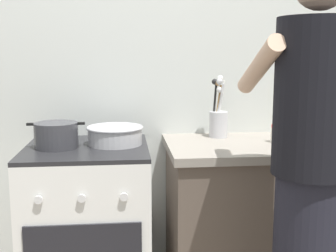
{
  "coord_description": "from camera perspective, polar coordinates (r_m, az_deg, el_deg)",
  "views": [
    {
      "loc": [
        -0.16,
        -1.97,
        1.35
      ],
      "look_at": [
        0.05,
        0.12,
        1.0
      ],
      "focal_mm": 46.44,
      "sensor_mm": 36.0,
      "label": 1
    }
  ],
  "objects": [
    {
      "name": "stove_range",
      "position": [
        2.3,
        -10.31,
        -13.67
      ],
      "size": [
        0.6,
        0.62,
        0.9
      ],
      "color": "white",
      "rests_on": "ground"
    },
    {
      "name": "oil_bottle",
      "position": [
        2.34,
        17.7,
        0.18
      ],
      "size": [
        0.07,
        0.07,
        0.22
      ],
      "color": "gold",
      "rests_on": "countertop"
    },
    {
      "name": "utensil_crock",
      "position": [
        2.37,
        6.62,
        1.05
      ],
      "size": [
        0.1,
        0.1,
        0.34
      ],
      "color": "silver",
      "rests_on": "countertop"
    },
    {
      "name": "mixing_bowl",
      "position": [
        2.19,
        -6.96,
        -1.11
      ],
      "size": [
        0.28,
        0.28,
        0.09
      ],
      "color": "#B7B7BC",
      "rests_on": "stove_range"
    },
    {
      "name": "back_wall",
      "position": [
        2.49,
        2.56,
        7.17
      ],
      "size": [
        3.2,
        0.1,
        2.5
      ],
      "color": "silver",
      "rests_on": "ground"
    },
    {
      "name": "pot",
      "position": [
        2.16,
        -14.44,
        -1.18
      ],
      "size": [
        0.27,
        0.21,
        0.12
      ],
      "color": "#38383D",
      "rests_on": "stove_range"
    },
    {
      "name": "person",
      "position": [
        1.76,
        18.1,
        -7.21
      ],
      "size": [
        0.41,
        0.5,
        1.7
      ],
      "color": "black",
      "rests_on": "ground"
    },
    {
      "name": "spice_bottle",
      "position": [
        2.29,
        13.89,
        -0.98
      ],
      "size": [
        0.04,
        0.04,
        0.09
      ],
      "color": "silver",
      "rests_on": "countertop"
    },
    {
      "name": "countertop",
      "position": [
        2.41,
        12.15,
        -12.65
      ],
      "size": [
        1.0,
        0.6,
        0.9
      ],
      "color": "brown",
      "rests_on": "ground"
    }
  ]
}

